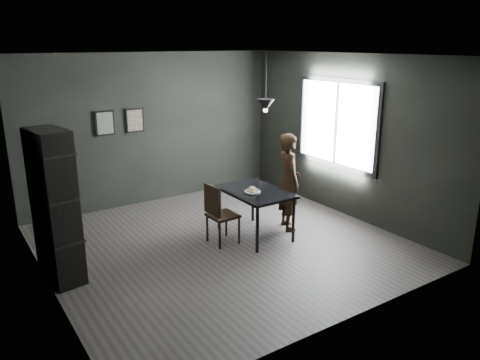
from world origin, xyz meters
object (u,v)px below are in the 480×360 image
pendant_lamp (266,105)px  white_plate (252,192)px  shelf_unit (55,208)px  cafe_table (255,195)px  woman (289,182)px  wood_chair (218,210)px

pendant_lamp → white_plate: bearing=-155.8°
shelf_unit → pendant_lamp: pendant_lamp is taller
cafe_table → shelf_unit: bearing=176.3°
woman → pendant_lamp: size_ratio=1.85×
white_plate → woman: (0.73, 0.01, 0.04)m
pendant_lamp → wood_chair: bearing=-176.4°
white_plate → pendant_lamp: bearing=24.2°
shelf_unit → pendant_lamp: size_ratio=2.29×
cafe_table → woman: 0.65m
pendant_lamp → shelf_unit: bearing=178.4°
shelf_unit → cafe_table: bearing=-13.4°
cafe_table → pendant_lamp: (0.25, 0.10, 1.38)m
wood_chair → woman: bearing=-5.8°
wood_chair → shelf_unit: 2.32m
woman → shelf_unit: (-3.56, 0.23, 0.19)m
pendant_lamp → cafe_table: bearing=-158.2°
cafe_table → pendant_lamp: pendant_lamp is taller
cafe_table → wood_chair: bearing=176.2°
white_plate → wood_chair: 0.61m
white_plate → woman: bearing=0.8°
woman → wood_chair: 1.31m
cafe_table → woman: size_ratio=0.75×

